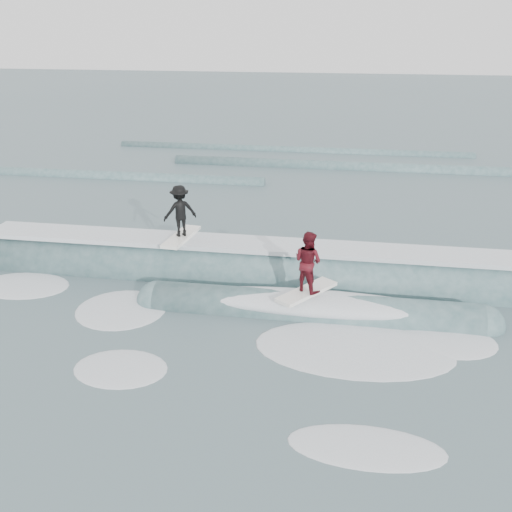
# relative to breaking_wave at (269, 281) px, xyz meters

# --- Properties ---
(ground) EXTENTS (160.00, 160.00, 0.00)m
(ground) POSITION_rel_breaking_wave_xyz_m (-0.31, -2.77, -0.04)
(ground) COLOR #425A61
(ground) RESTS_ON ground
(breaking_wave) EXTENTS (23.97, 3.84, 2.12)m
(breaking_wave) POSITION_rel_breaking_wave_xyz_m (0.00, 0.00, 0.00)
(breaking_wave) COLOR #37595D
(breaking_wave) RESTS_ON ground
(surfer_black) EXTENTS (1.21, 2.05, 1.72)m
(surfer_black) POSITION_rel_breaking_wave_xyz_m (-2.87, 0.38, 1.92)
(surfer_black) COLOR white
(surfer_black) RESTS_ON ground
(surfer_red) EXTENTS (1.62, 1.94, 1.80)m
(surfer_red) POSITION_rel_breaking_wave_xyz_m (1.30, -1.82, 1.40)
(surfer_red) COLOR white
(surfer_red) RESTS_ON ground
(whitewater) EXTENTS (14.76, 7.28, 0.10)m
(whitewater) POSITION_rel_breaking_wave_xyz_m (-0.16, -3.66, -0.04)
(whitewater) COLOR white
(whitewater) RESTS_ON ground
(far_swells) EXTENTS (38.29, 8.65, 0.80)m
(far_swells) POSITION_rel_breaking_wave_xyz_m (-3.08, 14.88, -0.04)
(far_swells) COLOR #37595D
(far_swells) RESTS_ON ground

